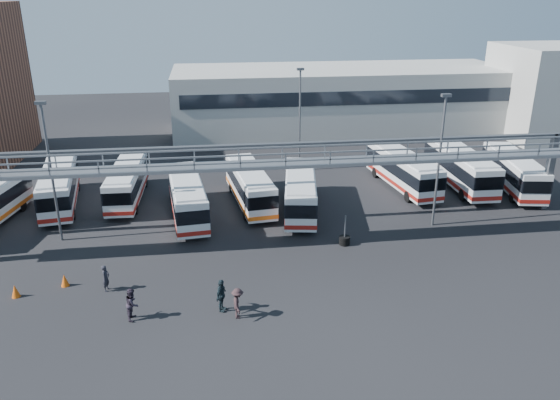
{
  "coord_description": "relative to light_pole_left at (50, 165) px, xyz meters",
  "views": [
    {
      "loc": [
        -5.02,
        -30.05,
        17.13
      ],
      "look_at": [
        -0.13,
        6.0,
        3.09
      ],
      "focal_mm": 35.0,
      "sensor_mm": 36.0,
      "label": 1
    }
  ],
  "objects": [
    {
      "name": "pedestrian_b",
      "position": [
        6.39,
        -11.16,
        -4.79
      ],
      "size": [
        0.8,
        0.98,
        1.88
      ],
      "primitive_type": "imported",
      "rotation": [
        0.0,
        0.0,
        1.47
      ],
      "color": "#261F2B",
      "rests_on": "ground"
    },
    {
      "name": "bus_5",
      "position": [
        18.25,
        3.23,
        -3.96
      ],
      "size": [
        4.09,
        10.77,
        3.19
      ],
      "rotation": [
        0.0,
        0.0,
        -0.16
      ],
      "color": "silver",
      "rests_on": "ground"
    },
    {
      "name": "bus_2",
      "position": [
        3.89,
        7.74,
        -4.01
      ],
      "size": [
        2.67,
        10.3,
        3.11
      ],
      "rotation": [
        0.0,
        0.0,
        -0.03
      ],
      "color": "silver",
      "rests_on": "ground"
    },
    {
      "name": "pedestrian_c",
      "position": [
        12.17,
        -11.85,
        -4.82
      ],
      "size": [
        0.68,
        1.18,
        1.81
      ],
      "primitive_type": "imported",
      "rotation": [
        0.0,
        0.0,
        1.56
      ],
      "color": "#2E1E21",
      "rests_on": "ground"
    },
    {
      "name": "bus_8",
      "position": [
        33.91,
        7.31,
        -3.82
      ],
      "size": [
        2.89,
        11.42,
        3.45
      ],
      "rotation": [
        0.0,
        0.0,
        -0.02
      ],
      "color": "silver",
      "rests_on": "ground"
    },
    {
      "name": "pedestrian_d",
      "position": [
        11.29,
        -11.05,
        -4.74
      ],
      "size": [
        0.91,
        1.26,
        1.98
      ],
      "primitive_type": "imported",
      "rotation": [
        0.0,
        0.0,
        1.15
      ],
      "color": "black",
      "rests_on": "ground"
    },
    {
      "name": "cone_right",
      "position": [
        1.77,
        -6.92,
        -5.33
      ],
      "size": [
        0.54,
        0.54,
        0.79
      ],
      "primitive_type": "cone",
      "rotation": [
        0.0,
        0.0,
        -0.09
      ],
      "color": "#D4510B",
      "rests_on": "ground"
    },
    {
      "name": "bus_1",
      "position": [
        -1.6,
        7.15,
        -3.9
      ],
      "size": [
        4.08,
        11.1,
        3.3
      ],
      "rotation": [
        0.0,
        0.0,
        0.15
      ],
      "color": "silver",
      "rests_on": "ground"
    },
    {
      "name": "cone_left",
      "position": [
        -0.84,
        -7.88,
        -5.33
      ],
      "size": [
        0.53,
        0.53,
        0.79
      ],
      "primitive_type": "cone",
      "rotation": [
        0.0,
        0.0,
        -0.06
      ],
      "color": "#D4510B",
      "rests_on": "ground"
    },
    {
      "name": "building_right",
      "position": [
        54.0,
        24.0,
        -0.23
      ],
      "size": [
        14.0,
        12.0,
        11.0
      ],
      "primitive_type": "cube",
      "color": "#B2B2AD",
      "rests_on": "ground"
    },
    {
      "name": "light_pole_mid",
      "position": [
        28.0,
        -1.0,
        0.0
      ],
      "size": [
        0.7,
        0.35,
        10.21
      ],
      "color": "#4C4F54",
      "rests_on": "ground"
    },
    {
      "name": "gantry",
      "position": [
        16.0,
        -2.13,
        -0.22
      ],
      "size": [
        51.4,
        5.15,
        7.1
      ],
      "color": "gray",
      "rests_on": "ground"
    },
    {
      "name": "warehouse",
      "position": [
        28.0,
        30.0,
        -1.73
      ],
      "size": [
        42.0,
        14.0,
        8.0
      ],
      "primitive_type": "cube",
      "color": "#9E9E99",
      "rests_on": "ground"
    },
    {
      "name": "bus_3",
      "position": [
        9.09,
        3.22,
        -3.96
      ],
      "size": [
        3.55,
        10.7,
        3.19
      ],
      "rotation": [
        0.0,
        0.0,
        0.11
      ],
      "color": "silver",
      "rests_on": "ground"
    },
    {
      "name": "bus_7",
      "position": [
        28.52,
        7.55,
        -3.91
      ],
      "size": [
        3.76,
        11.02,
        3.28
      ],
      "rotation": [
        0.0,
        0.0,
        0.12
      ],
      "color": "silver",
      "rests_on": "ground"
    },
    {
      "name": "bus_4",
      "position": [
        14.28,
        5.36,
        -3.98
      ],
      "size": [
        3.64,
        10.59,
        3.15
      ],
      "rotation": [
        0.0,
        0.0,
        0.12
      ],
      "color": "silver",
      "rests_on": "ground"
    },
    {
      "name": "tire_stack",
      "position": [
        20.35,
        -3.5,
        -5.35
      ],
      "size": [
        0.79,
        0.79,
        2.25
      ],
      "color": "black",
      "rests_on": "ground"
    },
    {
      "name": "bus_9",
      "position": [
        38.35,
        5.81,
        -3.94
      ],
      "size": [
        4.23,
        10.88,
        3.22
      ],
      "rotation": [
        0.0,
        0.0,
        -0.17
      ],
      "color": "silver",
      "rests_on": "ground"
    },
    {
      "name": "light_pole_back",
      "position": [
        20.0,
        14.0,
        0.0
      ],
      "size": [
        0.7,
        0.35,
        10.21
      ],
      "color": "#4C4F54",
      "rests_on": "ground"
    },
    {
      "name": "ground",
      "position": [
        16.0,
        -8.0,
        -5.73
      ],
      "size": [
        140.0,
        140.0,
        0.0
      ],
      "primitive_type": "plane",
      "color": "black",
      "rests_on": "ground"
    },
    {
      "name": "light_pole_left",
      "position": [
        0.0,
        0.0,
        0.0
      ],
      "size": [
        0.7,
        0.35,
        10.21
      ],
      "color": "#4C4F54",
      "rests_on": "ground"
    },
    {
      "name": "pedestrian_a",
      "position": [
        4.43,
        -7.82,
        -4.88
      ],
      "size": [
        0.54,
        0.7,
        1.69
      ],
      "primitive_type": "imported",
      "rotation": [
        0.0,
        0.0,
        1.32
      ],
      "color": "black",
      "rests_on": "ground"
    }
  ]
}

